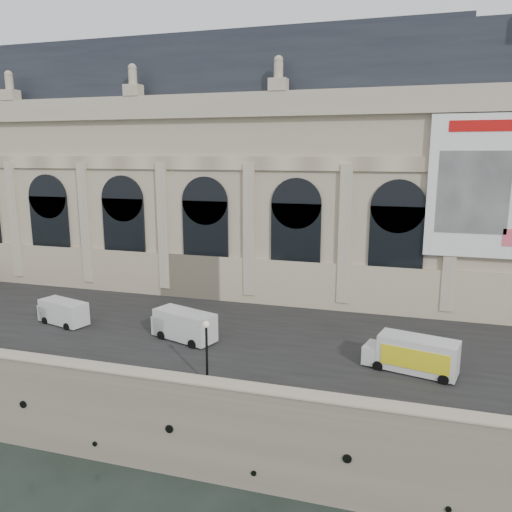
{
  "coord_description": "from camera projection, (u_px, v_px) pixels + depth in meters",
  "views": [
    {
      "loc": [
        16.36,
        -27.98,
        21.99
      ],
      "look_at": [
        1.68,
        22.0,
        11.26
      ],
      "focal_mm": 35.0,
      "sensor_mm": 36.0,
      "label": 1
    }
  ],
  "objects": [
    {
      "name": "lamp_right",
      "position": [
        207.0,
        353.0,
        34.74
      ],
      "size": [
        0.48,
        0.48,
        4.69
      ],
      "color": "black",
      "rests_on": "quay"
    },
    {
      "name": "van_c",
      "position": [
        182.0,
        325.0,
        43.46
      ],
      "size": [
        6.26,
        3.96,
        2.61
      ],
      "color": "silver",
      "rests_on": "quay"
    },
    {
      "name": "ground",
      "position": [
        146.0,
        470.0,
        35.25
      ],
      "size": [
        260.0,
        260.0,
        0.0
      ],
      "primitive_type": "plane",
      "color": "black",
      "rests_on": "ground"
    },
    {
      "name": "quay",
      "position": [
        271.0,
        296.0,
        67.54
      ],
      "size": [
        160.0,
        70.0,
        6.0
      ],
      "primitive_type": "cube",
      "color": "gray",
      "rests_on": "ground"
    },
    {
      "name": "box_truck",
      "position": [
        412.0,
        355.0,
        36.95
      ],
      "size": [
        7.07,
        3.68,
        2.72
      ],
      "color": "silver",
      "rests_on": "quay"
    },
    {
      "name": "parapet",
      "position": [
        146.0,
        380.0,
        34.48
      ],
      "size": [
        160.0,
        1.4,
        1.21
      ],
      "color": "gray",
      "rests_on": "quay"
    },
    {
      "name": "van_b",
      "position": [
        62.0,
        312.0,
        47.5
      ],
      "size": [
        5.53,
        3.28,
        2.31
      ],
      "color": "silver",
      "rests_on": "quay"
    },
    {
      "name": "museum",
      "position": [
        217.0,
        172.0,
        61.92
      ],
      "size": [
        69.0,
        18.7,
        29.1
      ],
      "color": "#BEAE92",
      "rests_on": "quay"
    },
    {
      "name": "street",
      "position": [
        215.0,
        325.0,
        47.19
      ],
      "size": [
        160.0,
        24.0,
        0.06
      ],
      "primitive_type": "cube",
      "color": "#2D2D2D",
      "rests_on": "quay"
    }
  ]
}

